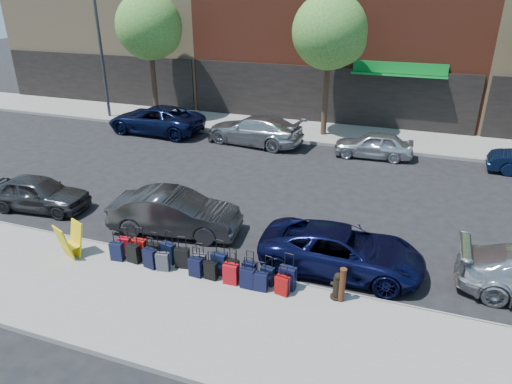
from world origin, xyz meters
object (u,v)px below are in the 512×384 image
at_px(fire_hydrant, 337,286).
at_px(car_near_2, 342,250).
at_px(bollard, 342,284).
at_px(display_rack, 70,241).
at_px(car_far_1, 254,130).
at_px(car_far_0, 156,120).
at_px(car_far_2, 374,145).
at_px(streetlight, 103,41).
at_px(tree_left, 151,28).
at_px(car_near_0, 38,193).
at_px(tree_center, 332,34).
at_px(car_near_1, 175,213).
at_px(suitcase_front_5, 200,262).

xyz_separation_m(fire_hydrant, car_near_2, (-0.18, 1.57, 0.15)).
distance_m(bollard, display_rack, 8.02).
bearing_deg(fire_hydrant, car_far_1, 135.99).
distance_m(car_far_0, car_far_2, 12.05).
bearing_deg(streetlight, car_near_2, -36.02).
bearing_deg(tree_left, bollard, -45.97).
distance_m(display_rack, car_near_0, 4.33).
relative_size(tree_left, bollard, 7.51).
bearing_deg(car_near_2, car_far_0, 48.92).
relative_size(tree_center, car_near_0, 1.94).
distance_m(fire_hydrant, display_rack, 7.90).
bearing_deg(car_near_1, car_far_1, -3.34).
height_order(tree_center, car_near_1, tree_center).
relative_size(tree_left, car_far_1, 1.40).
bearing_deg(fire_hydrant, car_far_0, 153.48).
distance_m(streetlight, car_far_2, 16.85).
distance_m(suitcase_front_5, car_near_1, 2.79).
height_order(streetlight, car_far_2, streetlight).
height_order(fire_hydrant, car_far_0, car_far_0).
bearing_deg(car_far_2, suitcase_front_5, -19.53).
distance_m(tree_center, car_near_0, 15.63).
xyz_separation_m(tree_left, car_far_0, (1.28, -2.43, -4.65)).
bearing_deg(streetlight, suitcase_front_5, -46.86).
xyz_separation_m(suitcase_front_5, bollard, (4.03, -0.01, 0.22)).
height_order(tree_left, bollard, tree_left).
relative_size(tree_center, car_near_2, 1.55).
height_order(tree_center, streetlight, streetlight).
distance_m(streetlight, bollard, 22.03).
xyz_separation_m(car_near_2, car_far_1, (-6.37, 10.25, 0.10)).
height_order(tree_left, car_far_1, tree_left).
distance_m(display_rack, car_far_1, 12.55).
relative_size(tree_left, car_far_2, 1.96).
bearing_deg(fire_hydrant, car_near_0, -172.10).
height_order(car_far_1, car_far_2, car_far_1).
xyz_separation_m(display_rack, car_far_2, (7.44, 12.45, -0.04)).
bearing_deg(fire_hydrant, display_rack, -158.19).
height_order(tree_center, suitcase_front_5, tree_center).
bearing_deg(streetlight, car_near_0, -65.78).
bearing_deg(car_near_1, car_far_0, 26.32).
bearing_deg(car_near_0, car_far_1, -32.34).
distance_m(car_near_0, car_far_1, 11.11).
bearing_deg(streetlight, car_far_2, -6.27).
height_order(car_near_0, car_far_0, car_far_0).
distance_m(streetlight, suitcase_front_5, 19.18).
height_order(fire_hydrant, car_near_0, car_near_0).
xyz_separation_m(tree_left, car_far_2, (13.32, -2.49, -4.78)).
bearing_deg(bollard, car_near_2, 100.52).
height_order(tree_left, car_near_2, tree_left).
bearing_deg(car_near_2, car_near_1, 84.78).
relative_size(bollard, car_near_1, 0.22).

